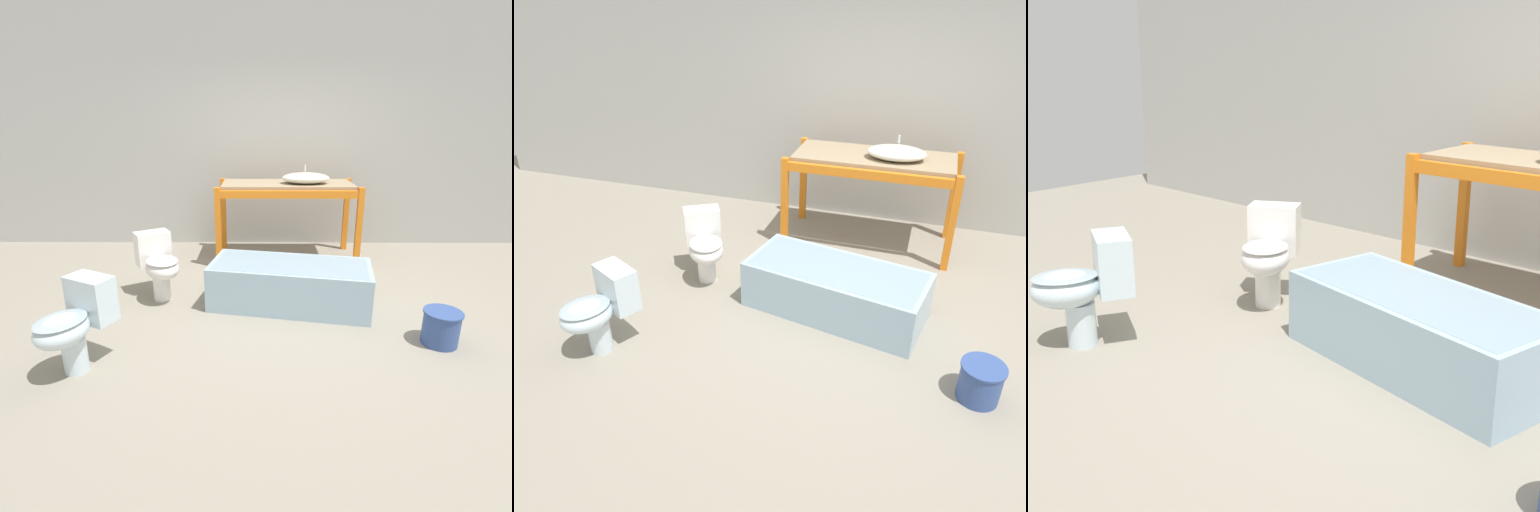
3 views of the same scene
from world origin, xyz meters
The scene contains 8 objects.
ground_plane centered at (0.00, 0.00, 0.00)m, with size 12.00×12.00×0.00m, color gray.
warehouse_wall_rear centered at (0.00, 2.26, 1.60)m, with size 10.80×0.08×3.20m.
shelving_rack centered at (0.05, 1.55, 0.84)m, with size 1.77×0.83×0.99m.
sink_basin centered at (0.27, 1.48, 1.06)m, with size 0.59×0.40×0.22m.
bathtub_main centered at (0.00, 0.11, 0.25)m, with size 1.63×0.94×0.43m.
toilet_near centered at (-1.31, 0.26, 0.39)m, with size 0.58×0.66×0.67m.
toilet_far centered at (-1.62, -0.97, 0.39)m, with size 0.55×0.66×0.67m.
bucket_white centered at (1.18, -0.62, 0.15)m, with size 0.31×0.31×0.29m.
Camera 2 is at (0.63, -3.53, 2.59)m, focal length 35.00 mm.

